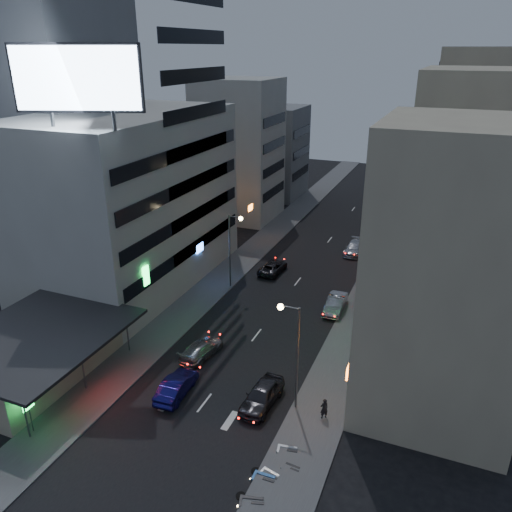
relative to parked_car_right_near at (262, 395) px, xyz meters
The scene contains 29 objects.
ground 6.74m from the parked_car_right_near, 126.02° to the right, with size 180.00×180.00×0.00m, color black.
sidewalk_left 27.34m from the parked_car_right_near, 115.89° to the left, with size 4.00×120.00×0.12m, color #4C4C4F.
sidewalk_right 24.94m from the parked_car_right_near, 80.61° to the left, with size 4.00×120.00×0.12m, color #4C4C4F.
food_court 18.19m from the parked_car_right_near, 169.18° to the right, with size 11.00×13.00×3.88m.
white_building 26.80m from the parked_car_right_near, 145.12° to the left, with size 14.00×24.00×18.00m, color #B4B4AF.
grey_tower 38.31m from the parked_car_right_near, 149.56° to the left, with size 10.00×14.00×34.00m, color slate.
shophouse_near 15.26m from the parked_car_right_near, 24.70° to the left, with size 10.00×11.00×20.00m, color #B2A88B.
shophouse_mid 21.46m from the parked_car_right_near, 55.12° to the left, with size 11.00×12.00×16.00m, color gray.
shophouse_far 33.19m from the parked_car_right_near, 69.49° to the left, with size 10.00×14.00×22.00m, color #B2A88B.
far_left_a 45.05m from the parked_car_right_near, 116.14° to the left, with size 11.00×10.00×20.00m, color #B4B4AF.
far_left_b 56.64m from the parked_car_right_near, 110.76° to the left, with size 12.00×10.00×15.00m, color slate.
far_right_a 46.79m from the parked_car_right_near, 75.46° to the left, with size 11.00×12.00×18.00m, color gray.
far_right_b 60.86m from the parked_car_right_near, 78.36° to the left, with size 12.00×12.00×24.00m, color #B2A88B.
billboard 27.23m from the parked_car_right_near, 164.91° to the left, with size 9.52×3.75×6.20m.
street_lamp_right_near 4.99m from the parked_car_right_near, 16.70° to the left, with size 1.60×0.44×8.02m.
street_lamp_left 19.82m from the parked_car_right_near, 120.66° to the left, with size 1.60×0.44×8.02m.
street_lamp_right_far 34.94m from the parked_car_right_near, 86.74° to the left, with size 1.60×0.44×8.02m.
parked_car_right_near is the anchor object (origin of this frame).
parked_car_right_mid 15.78m from the parked_car_right_near, 84.54° to the left, with size 1.59×4.56×1.50m, color #A3A4AB.
parked_car_left 23.02m from the parked_car_right_near, 108.53° to the left, with size 2.18×4.74×1.32m, color black.
parked_car_right_far 31.16m from the parked_car_right_near, 89.92° to the left, with size 2.00×4.93×1.43m, color #A8A9B0.
road_car_blue 6.40m from the parked_car_right_near, 167.98° to the right, with size 1.58×4.53×1.49m, color navy.
road_car_silver 7.95m from the parked_car_right_near, 150.91° to the left, with size 1.90×4.66×1.35m, color #A1A5A9.
person 4.54m from the parked_car_right_near, ahead, with size 0.57×0.38×1.58m, color black.
scooter_black_a 8.16m from the parked_car_right_near, 67.29° to the right, with size 2.05×0.68×1.25m, color black, non-canonical shape.
scooter_silver_a 6.65m from the parked_car_right_near, 58.75° to the right, with size 1.70×0.57×1.04m, color silver, non-canonical shape.
scooter_blue 6.71m from the parked_car_right_near, 60.89° to the right, with size 1.99×0.66×1.21m, color navy, non-canonical shape.
scooter_black_b 6.41m from the parked_car_right_near, 46.37° to the right, with size 1.60×0.53×0.98m, color black, non-canonical shape.
scooter_silver_b 4.86m from the parked_car_right_near, 39.82° to the right, with size 1.88×0.63×1.15m, color #A7A8AF, non-canonical shape.
Camera 1 is at (14.58, -21.68, 23.82)m, focal length 35.00 mm.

